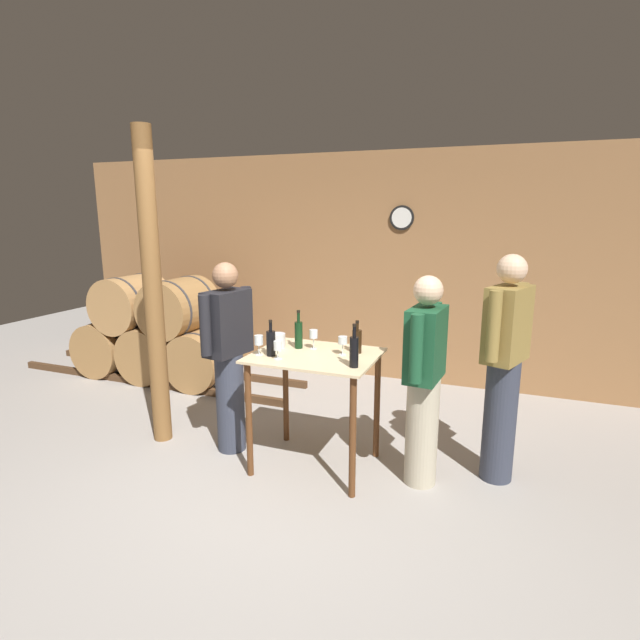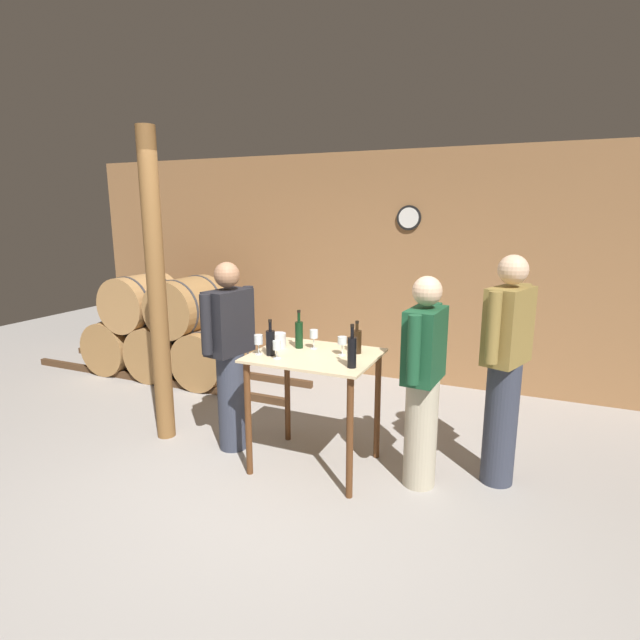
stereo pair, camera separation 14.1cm
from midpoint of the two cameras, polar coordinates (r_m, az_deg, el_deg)
ground_plane at (r=3.90m, az=-5.80°, el=-18.92°), size 14.00×14.00×0.00m
back_wall at (r=6.06m, az=7.52°, el=5.92°), size 8.40×0.08×2.70m
barrel_rack at (r=6.42m, az=-16.70°, el=-1.35°), size 3.71×0.76×1.27m
tasting_table at (r=3.92m, az=0.45°, el=-6.58°), size 0.95×0.78×0.94m
wooden_post at (r=4.51m, az=-17.32°, el=3.25°), size 0.16×0.16×2.70m
wine_bottle_far_left at (r=3.82m, az=-4.63°, el=-2.50°), size 0.07×0.07×0.28m
wine_bottle_left at (r=4.01m, az=-1.40°, el=-1.56°), size 0.06×0.06×0.31m
wine_bottle_center at (r=3.88m, az=5.26°, el=-2.40°), size 0.07×0.07×0.26m
wine_bottle_right at (r=3.52m, az=4.82°, el=-3.55°), size 0.06×0.06×0.31m
wine_glass_near_left at (r=3.85m, az=-6.00°, el=-2.31°), size 0.07×0.07×0.16m
wine_glass_near_center at (r=3.73m, az=-3.83°, el=-3.00°), size 0.06×0.06×0.14m
wine_glass_near_right at (r=3.98m, az=0.31°, el=-1.70°), size 0.07×0.07×0.16m
wine_glass_far_side at (r=3.81m, az=3.61°, el=-2.44°), size 0.07×0.07×0.15m
ice_bucket at (r=4.06m, az=-3.79°, el=-2.31°), size 0.12×0.12×0.12m
person_host at (r=3.90m, az=21.38°, el=-4.99°), size 0.34×0.56×1.73m
person_visitor_with_scarf at (r=4.25m, az=-9.32°, el=-3.76°), size 0.29×0.58×1.62m
person_visitor_bearded at (r=3.71m, az=12.78°, el=-6.61°), size 0.25×0.59×1.58m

